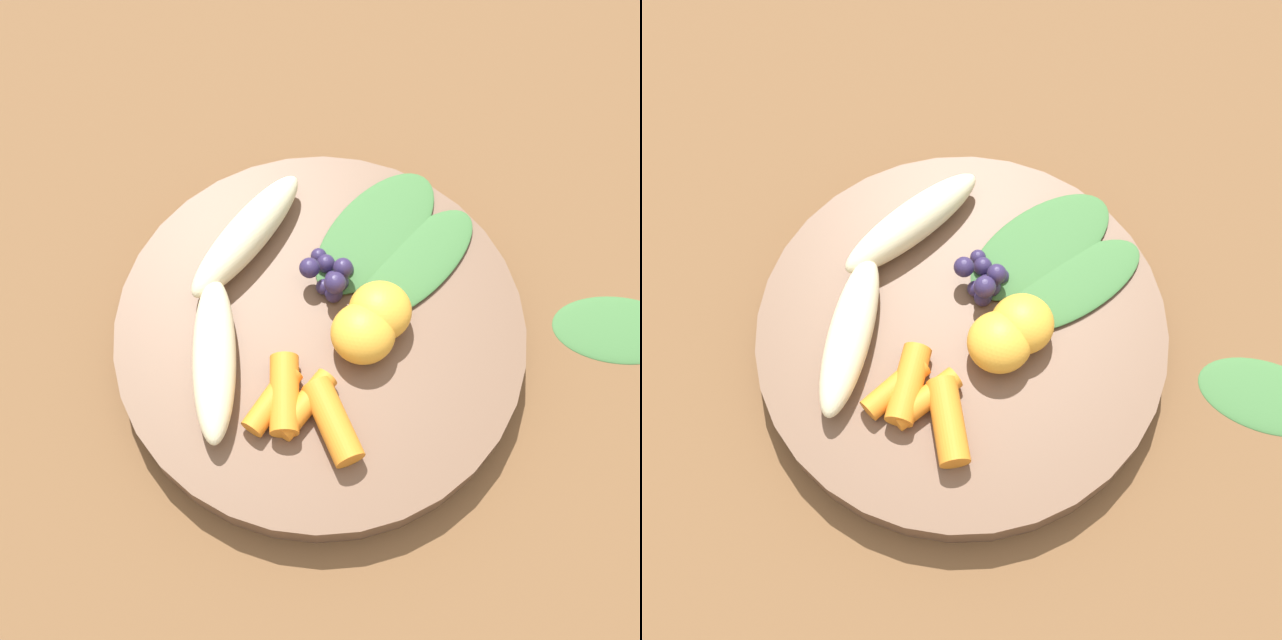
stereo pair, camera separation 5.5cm
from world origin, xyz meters
TOP-DOWN VIEW (x-y plane):
  - ground_plane at (0.00, 0.00)m, footprint 2.40×2.40m
  - bowl at (0.00, 0.00)m, footprint 0.28×0.28m
  - banana_peeled_left at (0.05, 0.05)m, footprint 0.08×0.12m
  - banana_peeled_right at (0.07, -0.04)m, footprint 0.05×0.12m
  - orange_segment_near at (-0.03, -0.02)m, footprint 0.04×0.04m
  - orange_segment_far at (-0.03, 0.00)m, footprint 0.04×0.04m
  - carrot_front at (0.01, 0.06)m, footprint 0.02×0.05m
  - carrot_mid_left at (0.00, 0.06)m, footprint 0.04×0.05m
  - carrot_mid_right at (-0.01, 0.06)m, footprint 0.03×0.05m
  - carrot_rear at (-0.04, 0.06)m, footprint 0.05×0.05m
  - blueberry_pile at (0.01, -0.03)m, footprint 0.04×0.03m
  - kale_leaf_left at (-0.04, -0.07)m, footprint 0.08×0.12m
  - kale_leaf_right at (-0.01, -0.08)m, footprint 0.08×0.13m
  - kale_leaf_stray at (-0.19, -0.09)m, footprint 0.10×0.08m

SIDE VIEW (x-z plane):
  - ground_plane at x=0.00m, z-range 0.00..0.00m
  - kale_leaf_stray at x=-0.19m, z-range 0.00..0.01m
  - bowl at x=0.00m, z-range 0.00..0.03m
  - kale_leaf_left at x=-0.04m, z-range 0.03..0.03m
  - kale_leaf_right at x=-0.01m, z-range 0.03..0.03m
  - carrot_mid_right at x=-0.01m, z-range 0.03..0.04m
  - carrot_front at x=0.01m, z-range 0.03..0.04m
  - carrot_mid_left at x=0.00m, z-range 0.03..0.05m
  - carrot_rear at x=-0.04m, z-range 0.03..0.05m
  - blueberry_pile at x=0.01m, z-range 0.02..0.05m
  - banana_peeled_left at x=0.05m, z-range 0.03..0.05m
  - banana_peeled_right at x=0.07m, z-range 0.03..0.05m
  - orange_segment_near at x=-0.03m, z-range 0.03..0.06m
  - orange_segment_far at x=-0.03m, z-range 0.03..0.06m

